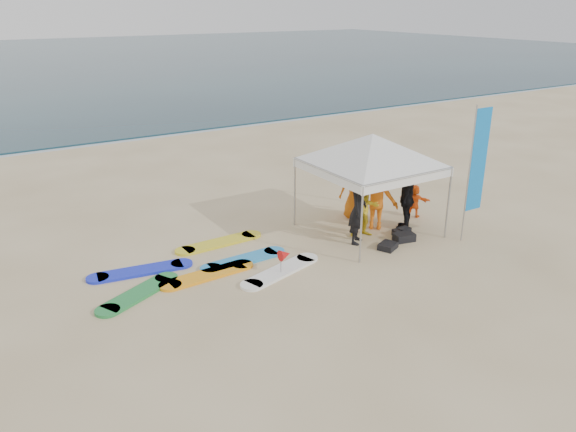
{
  "coord_description": "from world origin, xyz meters",
  "views": [
    {
      "loc": [
        -7.38,
        -8.45,
        6.2
      ],
      "look_at": [
        -0.46,
        2.6,
        1.2
      ],
      "focal_mm": 35.0,
      "sensor_mm": 36.0,
      "label": 1
    }
  ],
  "objects_px": {
    "person_black_a": "(358,210)",
    "person_orange_a": "(377,197)",
    "person_black_b": "(407,199)",
    "marker_pennant": "(285,255)",
    "person_seated": "(414,201)",
    "person_yellow": "(365,208)",
    "feather_flag": "(477,162)",
    "surfboard_spread": "(207,268)",
    "person_orange_b": "(355,187)",
    "canopy_tent": "(373,134)"
  },
  "relations": [
    {
      "from": "person_black_a",
      "to": "person_seated",
      "type": "height_order",
      "value": "person_black_a"
    },
    {
      "from": "person_yellow",
      "to": "canopy_tent",
      "type": "xyz_separation_m",
      "value": [
        0.33,
        0.23,
        2.0
      ]
    },
    {
      "from": "person_black_a",
      "to": "canopy_tent",
      "type": "relative_size",
      "value": 0.44
    },
    {
      "from": "person_yellow",
      "to": "person_orange_b",
      "type": "xyz_separation_m",
      "value": [
        0.72,
        1.38,
        0.11
      ]
    },
    {
      "from": "person_orange_b",
      "to": "person_black_a",
      "type": "bearing_deg",
      "value": 66.82
    },
    {
      "from": "marker_pennant",
      "to": "person_black_b",
      "type": "bearing_deg",
      "value": 7.61
    },
    {
      "from": "person_orange_b",
      "to": "feather_flag",
      "type": "bearing_deg",
      "value": 131.21
    },
    {
      "from": "canopy_tent",
      "to": "person_orange_b",
      "type": "bearing_deg",
      "value": 70.95
    },
    {
      "from": "person_orange_a",
      "to": "marker_pennant",
      "type": "distance_m",
      "value": 3.96
    },
    {
      "from": "person_orange_a",
      "to": "person_black_b",
      "type": "bearing_deg",
      "value": -173.99
    },
    {
      "from": "canopy_tent",
      "to": "marker_pennant",
      "type": "distance_m",
      "value": 4.29
    },
    {
      "from": "person_orange_a",
      "to": "feather_flag",
      "type": "bearing_deg",
      "value": 172.65
    },
    {
      "from": "person_orange_a",
      "to": "person_yellow",
      "type": "bearing_deg",
      "value": 65.32
    },
    {
      "from": "person_orange_a",
      "to": "person_seated",
      "type": "height_order",
      "value": "person_orange_a"
    },
    {
      "from": "person_yellow",
      "to": "canopy_tent",
      "type": "relative_size",
      "value": 0.39
    },
    {
      "from": "person_yellow",
      "to": "person_black_b",
      "type": "relative_size",
      "value": 0.91
    },
    {
      "from": "person_black_a",
      "to": "person_orange_a",
      "type": "height_order",
      "value": "person_orange_a"
    },
    {
      "from": "person_yellow",
      "to": "marker_pennant",
      "type": "xyz_separation_m",
      "value": [
        -3.12,
        -0.81,
        -0.34
      ]
    },
    {
      "from": "person_black_a",
      "to": "person_black_b",
      "type": "xyz_separation_m",
      "value": [
        1.81,
        0.03,
        -0.03
      ]
    },
    {
      "from": "canopy_tent",
      "to": "person_black_b",
      "type": "bearing_deg",
      "value": -23.22
    },
    {
      "from": "person_seated",
      "to": "person_yellow",
      "type": "bearing_deg",
      "value": 65.39
    },
    {
      "from": "person_orange_a",
      "to": "person_orange_b",
      "type": "xyz_separation_m",
      "value": [
        0.06,
        1.09,
        -0.01
      ]
    },
    {
      "from": "person_black_a",
      "to": "surfboard_spread",
      "type": "distance_m",
      "value": 4.33
    },
    {
      "from": "marker_pennant",
      "to": "person_orange_a",
      "type": "bearing_deg",
      "value": 16.15
    },
    {
      "from": "person_black_a",
      "to": "person_orange_a",
      "type": "bearing_deg",
      "value": -15.54
    },
    {
      "from": "person_orange_b",
      "to": "marker_pennant",
      "type": "xyz_separation_m",
      "value": [
        -3.84,
        -2.19,
        -0.45
      ]
    },
    {
      "from": "person_orange_b",
      "to": "surfboard_spread",
      "type": "relative_size",
      "value": 0.36
    },
    {
      "from": "person_black_a",
      "to": "person_black_b",
      "type": "distance_m",
      "value": 1.81
    },
    {
      "from": "person_orange_b",
      "to": "surfboard_spread",
      "type": "distance_m",
      "value": 5.52
    },
    {
      "from": "person_yellow",
      "to": "person_orange_a",
      "type": "distance_m",
      "value": 0.73
    },
    {
      "from": "person_yellow",
      "to": "person_seated",
      "type": "relative_size",
      "value": 1.65
    },
    {
      "from": "person_yellow",
      "to": "person_orange_b",
      "type": "bearing_deg",
      "value": 77.56
    },
    {
      "from": "person_black_b",
      "to": "surfboard_spread",
      "type": "height_order",
      "value": "person_black_b"
    },
    {
      "from": "person_black_a",
      "to": "feather_flag",
      "type": "bearing_deg",
      "value": -67.83
    },
    {
      "from": "marker_pennant",
      "to": "person_seated",
      "type": "bearing_deg",
      "value": 12.54
    },
    {
      "from": "person_black_b",
      "to": "person_yellow",
      "type": "bearing_deg",
      "value": -44.46
    },
    {
      "from": "person_orange_a",
      "to": "surfboard_spread",
      "type": "height_order",
      "value": "person_orange_a"
    },
    {
      "from": "person_orange_a",
      "to": "feather_flag",
      "type": "distance_m",
      "value": 2.89
    },
    {
      "from": "person_black_a",
      "to": "surfboard_spread",
      "type": "height_order",
      "value": "person_black_a"
    },
    {
      "from": "feather_flag",
      "to": "surfboard_spread",
      "type": "height_order",
      "value": "feather_flag"
    },
    {
      "from": "person_orange_b",
      "to": "surfboard_spread",
      "type": "bearing_deg",
      "value": 23.03
    },
    {
      "from": "person_black_b",
      "to": "surfboard_spread",
      "type": "relative_size",
      "value": 0.35
    },
    {
      "from": "person_seated",
      "to": "person_black_a",
      "type": "bearing_deg",
      "value": 68.65
    },
    {
      "from": "person_orange_b",
      "to": "feather_flag",
      "type": "distance_m",
      "value": 3.7
    },
    {
      "from": "person_black_a",
      "to": "person_orange_a",
      "type": "distance_m",
      "value": 1.24
    },
    {
      "from": "person_yellow",
      "to": "person_orange_a",
      "type": "bearing_deg",
      "value": 38.86
    },
    {
      "from": "person_black_b",
      "to": "canopy_tent",
      "type": "height_order",
      "value": "canopy_tent"
    },
    {
      "from": "person_yellow",
      "to": "surfboard_spread",
      "type": "bearing_deg",
      "value": -170.04
    },
    {
      "from": "marker_pennant",
      "to": "surfboard_spread",
      "type": "bearing_deg",
      "value": 140.87
    },
    {
      "from": "person_yellow",
      "to": "surfboard_spread",
      "type": "height_order",
      "value": "person_yellow"
    }
  ]
}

